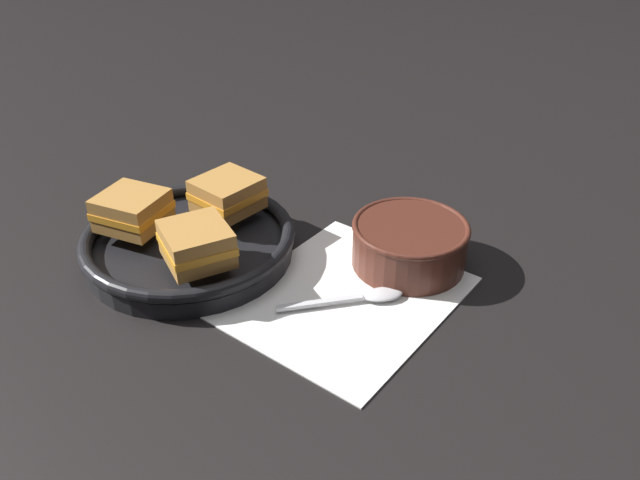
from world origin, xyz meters
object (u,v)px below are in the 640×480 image
sandwich_near_left (227,194)px  sandwich_far_left (197,244)px  soup_bowl (410,242)px  skillet (190,243)px  sandwich_near_right (132,210)px  spoon (366,297)px

sandwich_near_left → sandwich_far_left: same height
soup_bowl → sandwich_near_left: sandwich_near_left is taller
soup_bowl → skillet: (-0.18, 0.23, -0.01)m
sandwich_near_right → sandwich_far_left: same height
sandwich_near_left → skillet: bearing=-177.0°
sandwich_near_right → sandwich_far_left: size_ratio=0.99×
spoon → skillet: 0.25m
skillet → sandwich_near_left: bearing=3.0°
soup_bowl → sandwich_near_left: (-0.11, 0.23, 0.03)m
soup_bowl → spoon: (-0.10, -0.01, -0.03)m
soup_bowl → spoon: soup_bowl is taller
sandwich_near_left → sandwich_near_right: same height
soup_bowl → spoon: size_ratio=1.10×
sandwich_far_left → soup_bowl: bearing=-36.9°
skillet → sandwich_near_right: sandwich_near_right is taller
spoon → sandwich_near_right: (-0.12, 0.30, 0.06)m
skillet → sandwich_near_left: (0.07, 0.00, 0.04)m
spoon → sandwich_near_left: bearing=127.1°
sandwich_far_left → spoon: bearing=-56.0°
soup_bowl → sandwich_near_left: bearing=115.1°
soup_bowl → skillet: bearing=128.7°
soup_bowl → skillet: size_ratio=0.54×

